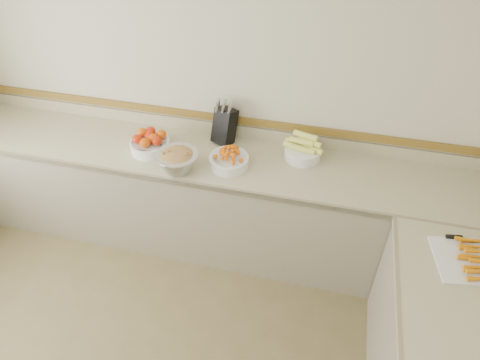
% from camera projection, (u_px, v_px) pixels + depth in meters
% --- Properties ---
extents(back_wall, '(4.00, 0.00, 4.00)m').
position_uv_depth(back_wall, '(215.00, 87.00, 3.18)').
color(back_wall, beige).
rests_on(back_wall, ground_plane).
extents(counter_back, '(4.00, 0.65, 1.08)m').
position_uv_depth(counter_back, '(208.00, 200.00, 3.48)').
color(counter_back, tan).
rests_on(counter_back, ground_plane).
extents(knife_block, '(0.21, 0.23, 0.36)m').
position_uv_depth(knife_block, '(225.00, 125.00, 3.25)').
color(knife_block, black).
rests_on(knife_block, counter_back).
extents(tomato_bowl, '(0.30, 0.30, 0.15)m').
position_uv_depth(tomato_bowl, '(150.00, 143.00, 3.21)').
color(tomato_bowl, white).
rests_on(tomato_bowl, counter_back).
extents(cherry_tomato_bowl, '(0.29, 0.29, 0.15)m').
position_uv_depth(cherry_tomato_bowl, '(229.00, 159.00, 3.07)').
color(cherry_tomato_bowl, white).
rests_on(cherry_tomato_bowl, counter_back).
extents(corn_bowl, '(0.30, 0.27, 0.20)m').
position_uv_depth(corn_bowl, '(303.00, 150.00, 3.14)').
color(corn_bowl, white).
rests_on(corn_bowl, counter_back).
extents(rhubarb_bowl, '(0.30, 0.30, 0.17)m').
position_uv_depth(rhubarb_bowl, '(177.00, 160.00, 3.01)').
color(rhubarb_bowl, '#B2B2BA').
rests_on(rhubarb_bowl, counter_back).
extents(cutting_board, '(0.49, 0.41, 0.06)m').
position_uv_depth(cutting_board, '(475.00, 259.00, 2.41)').
color(cutting_board, white).
rests_on(cutting_board, counter_right).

